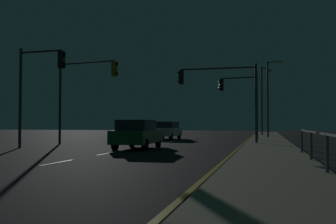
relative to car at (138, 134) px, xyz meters
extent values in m
plane|color=black|center=(-0.22, 1.07, -0.82)|extent=(112.00, 112.00, 0.00)
cube|color=gray|center=(6.96, 1.07, -0.75)|extent=(2.84, 77.00, 0.14)
cube|color=silver|center=(-0.22, -7.43, -0.82)|extent=(0.14, 2.00, 0.01)
cube|color=silver|center=(-0.22, -3.43, -0.82)|extent=(0.14, 2.00, 0.01)
cube|color=silver|center=(-0.22, 0.57, -0.82)|extent=(0.14, 2.00, 0.01)
cube|color=silver|center=(-0.22, 4.57, -0.82)|extent=(0.14, 2.00, 0.01)
cube|color=silver|center=(-0.22, 8.57, -0.82)|extent=(0.14, 2.00, 0.01)
cube|color=silver|center=(-0.22, 12.57, -0.82)|extent=(0.14, 2.00, 0.01)
cube|color=silver|center=(-0.22, 16.57, -0.82)|extent=(0.14, 2.00, 0.01)
cube|color=silver|center=(-0.22, 20.57, -0.82)|extent=(0.14, 2.00, 0.01)
cube|color=silver|center=(-0.22, 24.57, -0.82)|extent=(0.14, 2.00, 0.01)
cube|color=silver|center=(-0.22, 28.57, -0.82)|extent=(0.14, 2.00, 0.01)
cube|color=gold|center=(5.29, 6.07, -0.82)|extent=(0.14, 53.00, 0.01)
cube|color=#14592D|center=(0.00, 0.07, -0.15)|extent=(2.06, 4.49, 0.70)
cube|color=#1E2328|center=(0.01, -0.18, 0.47)|extent=(1.74, 2.55, 0.55)
cylinder|color=black|center=(-0.88, 1.43, -0.50)|extent=(0.26, 0.65, 0.64)
cylinder|color=black|center=(0.72, 1.52, -0.50)|extent=(0.26, 0.65, 0.64)
cylinder|color=black|center=(-0.72, -1.38, -0.50)|extent=(0.26, 0.65, 0.64)
cylinder|color=black|center=(0.87, -1.29, -0.50)|extent=(0.26, 0.65, 0.64)
cube|color=silver|center=(-1.81, 12.42, -0.15)|extent=(1.88, 4.42, 0.70)
cube|color=#1E2328|center=(-1.81, 12.67, 0.47)|extent=(1.64, 2.49, 0.55)
cylinder|color=black|center=(-1.03, 11.00, -0.50)|extent=(0.23, 0.64, 0.64)
cylinder|color=black|center=(-2.63, 11.02, -0.50)|extent=(0.23, 0.64, 0.64)
cylinder|color=black|center=(-0.99, 13.81, -0.50)|extent=(0.23, 0.64, 0.64)
cylinder|color=black|center=(-2.59, 13.83, -0.50)|extent=(0.23, 0.64, 0.64)
cylinder|color=#38383D|center=(6.19, 5.47, 1.91)|extent=(0.16, 0.16, 5.18)
cylinder|color=#2D3033|center=(3.72, 5.35, 4.25)|extent=(4.95, 0.35, 0.11)
cube|color=black|center=(1.24, 5.23, 3.73)|extent=(0.30, 0.35, 0.95)
sphere|color=black|center=(1.09, 5.23, 4.03)|extent=(0.20, 0.20, 0.20)
sphere|color=orange|center=(1.09, 5.23, 3.73)|extent=(0.20, 0.20, 0.20)
sphere|color=black|center=(1.09, 5.23, 3.43)|extent=(0.20, 0.20, 0.20)
cylinder|color=#38383D|center=(-6.69, -1.11, 2.02)|extent=(0.16, 0.16, 5.68)
cylinder|color=#38383D|center=(-5.38, -1.10, 4.61)|extent=(2.62, 0.14, 0.11)
cube|color=black|center=(-4.07, -1.08, 4.08)|extent=(0.28, 0.34, 0.95)
sphere|color=black|center=(-3.92, -1.08, 4.38)|extent=(0.20, 0.20, 0.20)
sphere|color=orange|center=(-3.92, -1.08, 4.08)|extent=(0.20, 0.20, 0.20)
sphere|color=black|center=(-3.92, -1.08, 3.78)|extent=(0.20, 0.20, 0.20)
cylinder|color=#2D3033|center=(6.12, 10.49, 1.91)|extent=(0.16, 0.16, 5.19)
cylinder|color=#38383D|center=(4.73, 10.61, 4.26)|extent=(2.80, 0.36, 0.11)
cube|color=black|center=(3.33, 10.74, 3.73)|extent=(0.31, 0.36, 0.95)
sphere|color=black|center=(3.18, 10.76, 4.03)|extent=(0.20, 0.20, 0.20)
sphere|color=orange|center=(3.18, 10.76, 3.73)|extent=(0.20, 0.20, 0.20)
sphere|color=black|center=(3.18, 10.76, 3.43)|extent=(0.20, 0.20, 0.20)
cylinder|color=#2D3033|center=(-6.62, 2.86, 2.00)|extent=(0.16, 0.16, 5.64)
cylinder|color=#4C4C51|center=(-4.55, 2.66, 4.57)|extent=(4.16, 0.51, 0.11)
cube|color=olive|center=(-2.48, 2.46, 4.05)|extent=(0.31, 0.37, 0.95)
sphere|color=black|center=(-2.32, 2.44, 4.35)|extent=(0.20, 0.20, 0.20)
sphere|color=orange|center=(-2.32, 2.44, 4.05)|extent=(0.20, 0.20, 0.20)
sphere|color=black|center=(-2.32, 2.44, 3.75)|extent=(0.20, 0.20, 0.20)
cylinder|color=#4C4C51|center=(6.98, 16.28, 2.88)|extent=(0.18, 0.18, 7.13)
cylinder|color=#4C4C51|center=(7.52, 15.84, 6.30)|extent=(1.14, 0.96, 0.10)
ellipsoid|color=#F9D172|center=(8.06, 15.40, 6.20)|extent=(0.56, 0.36, 0.24)
cylinder|color=#38383D|center=(6.38, 23.46, 3.23)|extent=(0.18, 0.18, 7.82)
cylinder|color=#2D3033|center=(6.87, 24.44, 6.99)|extent=(1.06, 2.01, 0.10)
ellipsoid|color=#F9D172|center=(7.35, 25.43, 6.89)|extent=(0.56, 0.36, 0.24)
cylinder|color=#59595E|center=(8.24, -8.75, -0.21)|extent=(0.09, 0.09, 0.95)
cylinder|color=#59595E|center=(8.24, -5.53, -0.21)|extent=(0.09, 0.09, 0.95)
cylinder|color=#59595E|center=(8.24, -2.30, -0.21)|extent=(0.09, 0.09, 0.95)
camera|label=1|loc=(6.76, -18.38, 0.51)|focal=38.11mm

